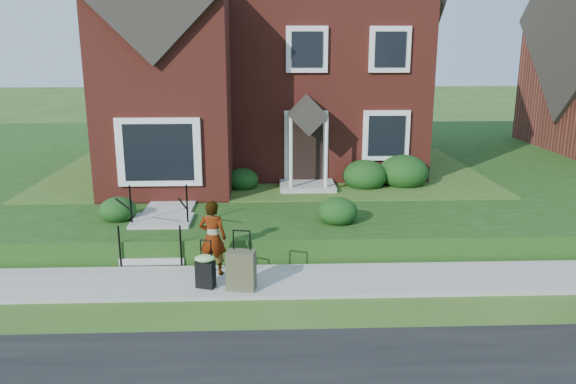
{
  "coord_description": "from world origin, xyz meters",
  "views": [
    {
      "loc": [
        0.01,
        -10.61,
        4.64
      ],
      "look_at": [
        0.5,
        2.0,
        1.4
      ],
      "focal_mm": 35.0,
      "sensor_mm": 36.0,
      "label": 1
    }
  ],
  "objects_px": {
    "suitcase_olive": "(241,270)",
    "suitcase_black": "(205,269)",
    "front_steps": "(159,233)",
    "woman": "(213,238)"
  },
  "relations": [
    {
      "from": "suitcase_black",
      "to": "suitcase_olive",
      "type": "xyz_separation_m",
      "value": [
        0.7,
        -0.12,
        0.02
      ]
    },
    {
      "from": "front_steps",
      "to": "woman",
      "type": "height_order",
      "value": "woman"
    },
    {
      "from": "front_steps",
      "to": "suitcase_black",
      "type": "xyz_separation_m",
      "value": [
        1.3,
        -2.19,
        -0.02
      ]
    },
    {
      "from": "suitcase_black",
      "to": "front_steps",
      "type": "bearing_deg",
      "value": 139.85
    },
    {
      "from": "woman",
      "to": "suitcase_black",
      "type": "height_order",
      "value": "woman"
    },
    {
      "from": "woman",
      "to": "suitcase_black",
      "type": "relative_size",
      "value": 1.63
    },
    {
      "from": "woman",
      "to": "suitcase_olive",
      "type": "height_order",
      "value": "woman"
    },
    {
      "from": "suitcase_olive",
      "to": "suitcase_black",
      "type": "bearing_deg",
      "value": -179.14
    },
    {
      "from": "woman",
      "to": "front_steps",
      "type": "bearing_deg",
      "value": -34.04
    },
    {
      "from": "woman",
      "to": "suitcase_olive",
      "type": "relative_size",
      "value": 1.33
    }
  ]
}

